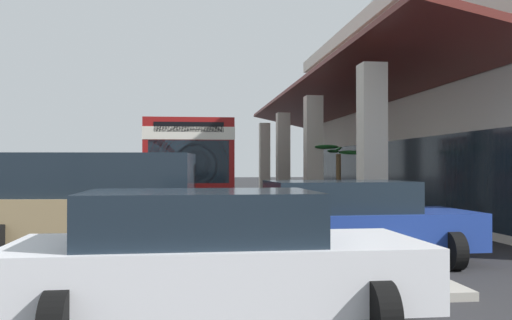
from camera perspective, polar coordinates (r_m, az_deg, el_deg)
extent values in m
plane|color=#262628|center=(22.81, 11.99, -4.95)|extent=(120.00, 120.00, 0.00)
cube|color=#9E998E|center=(21.04, 2.49, -5.16)|extent=(27.98, 0.50, 0.12)
cube|color=beige|center=(29.71, 0.89, -0.06)|extent=(0.55, 0.55, 4.02)
cube|color=beige|center=(23.95, 2.81, 0.07)|extent=(0.55, 0.55, 4.02)
cube|color=beige|center=(18.23, 5.93, 0.27)|extent=(0.55, 0.55, 4.02)
cube|color=beige|center=(12.62, 11.86, 0.65)|extent=(0.55, 0.55, 4.02)
cube|color=#5B1E19|center=(21.54, 7.63, 6.44)|extent=(23.32, 3.16, 0.82)
cube|color=#19232D|center=(21.86, 11.81, -1.46)|extent=(19.59, 0.08, 2.40)
cube|color=maroon|center=(20.96, -6.76, -0.62)|extent=(11.03, 2.69, 2.75)
cube|color=silver|center=(20.98, -6.76, 1.90)|extent=(11.05, 2.71, 0.36)
cube|color=#19232D|center=(21.26, -6.75, -0.02)|extent=(9.27, 2.70, 0.90)
cube|color=#19232D|center=(15.49, -6.94, -0.18)|extent=(0.09, 2.24, 1.20)
cube|color=black|center=(15.52, -6.94, 3.40)|extent=(0.09, 1.94, 0.28)
cube|color=black|center=(15.42, -6.95, -5.39)|extent=(0.23, 2.45, 0.24)
cube|color=silver|center=(15.49, -3.64, -4.26)|extent=(0.06, 0.24, 0.16)
cube|color=silver|center=(15.51, -10.26, -4.24)|extent=(0.06, 0.24, 0.16)
cube|color=silver|center=(22.51, -6.72, 3.19)|extent=(2.42, 1.82, 0.24)
cylinder|color=black|center=(17.41, -2.66, -4.67)|extent=(1.00, 0.30, 1.00)
cylinder|color=black|center=(17.44, -11.08, -4.66)|extent=(1.00, 0.30, 1.00)
cylinder|color=black|center=(24.10, -3.66, -3.53)|extent=(1.00, 0.30, 1.00)
cylinder|color=black|center=(24.12, -9.74, -3.52)|extent=(1.00, 0.30, 1.00)
cube|color=silver|center=(6.12, -3.88, -11.36)|extent=(1.84, 4.42, 0.66)
cube|color=#19232D|center=(6.03, -5.78, -5.76)|extent=(1.61, 2.48, 0.54)
cylinder|color=black|center=(7.30, 7.71, -11.83)|extent=(0.64, 0.22, 0.64)
cylinder|color=black|center=(5.62, 12.73, -15.24)|extent=(0.64, 0.22, 0.64)
cylinder|color=black|center=(7.14, -16.72, -12.08)|extent=(0.64, 0.22, 0.64)
cube|color=#195933|center=(30.85, -17.36, -2.67)|extent=(4.46, 1.94, 0.66)
cube|color=#19232D|center=(31.04, -17.30, -1.55)|extent=(2.52, 1.66, 0.54)
cylinder|color=black|center=(29.26, -16.05, -3.34)|extent=(0.64, 0.22, 0.64)
cylinder|color=black|center=(29.54, -19.52, -3.30)|extent=(0.64, 0.22, 0.64)
cylinder|color=black|center=(32.23, -15.38, -3.08)|extent=(0.64, 0.22, 0.64)
cylinder|color=black|center=(32.48, -18.54, -3.06)|extent=(0.64, 0.22, 0.64)
cube|color=#9E845B|center=(10.69, -14.90, -5.90)|extent=(2.39, 4.96, 0.84)
cube|color=#19232D|center=(10.67, -15.41, -1.49)|extent=(2.01, 3.41, 0.80)
cylinder|color=black|center=(11.45, -5.72, -7.42)|extent=(0.76, 0.26, 0.76)
cylinder|color=black|center=(9.52, -6.55, -8.81)|extent=(0.76, 0.26, 0.76)
cylinder|color=black|center=(12.12, -21.42, -7.00)|extent=(0.76, 0.26, 0.76)
cube|color=navy|center=(10.05, 9.64, -7.11)|extent=(2.02, 4.49, 0.66)
cube|color=#19232D|center=(9.93, 8.55, -3.71)|extent=(1.71, 2.54, 0.54)
cylinder|color=black|center=(11.48, 15.24, -7.69)|extent=(0.64, 0.22, 0.64)
cylinder|color=black|center=(9.89, 19.73, -8.83)|extent=(0.64, 0.22, 0.64)
cylinder|color=black|center=(10.57, 0.23, -8.32)|extent=(0.64, 0.22, 0.64)
cylinder|color=black|center=(8.82, 2.32, -9.87)|extent=(0.64, 0.22, 0.64)
cylinder|color=#726651|center=(13.25, -18.05, -6.29)|extent=(0.16, 0.16, 0.84)
cylinder|color=#726651|center=(13.59, -17.58, -6.14)|extent=(0.16, 0.16, 0.84)
cube|color=#B23333|center=(13.37, -17.80, -3.08)|extent=(0.46, 0.53, 0.63)
sphere|color=tan|center=(13.36, -17.80, -1.25)|extent=(0.23, 0.23, 0.23)
cylinder|color=#B23333|center=(13.12, -17.07, -2.99)|extent=(0.09, 0.09, 0.57)
cylinder|color=#B23333|center=(13.62, -18.51, -2.90)|extent=(0.09, 0.09, 0.57)
cube|color=brown|center=(18.16, 8.51, -5.28)|extent=(0.90, 0.90, 0.51)
cylinder|color=#332319|center=(18.14, 8.51, -4.45)|extent=(0.76, 0.76, 0.02)
cylinder|color=brown|center=(18.11, 8.50, -1.94)|extent=(0.16, 0.16, 1.61)
ellipsoid|color=#1E6028|center=(17.74, 8.53, 1.16)|extent=(0.77, 0.39, 0.15)
ellipsoid|color=#1E6028|center=(18.31, 9.77, 0.77)|extent=(0.36, 0.92, 0.18)
ellipsoid|color=#1E6028|center=(18.47, 7.94, 0.91)|extent=(0.83, 0.37, 0.16)
ellipsoid|color=#1E6028|center=(18.01, 7.29, 1.35)|extent=(0.22, 0.79, 0.18)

